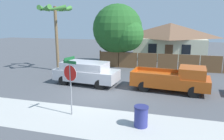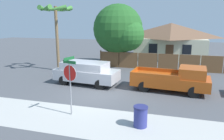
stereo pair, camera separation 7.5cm
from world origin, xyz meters
TOP-DOWN VIEW (x-y plane):
  - ground_plane at (0.00, 0.00)m, footprint 80.00×80.00m
  - sidewalk_strip at (0.00, -3.60)m, footprint 36.00×3.20m
  - wooden_fence at (4.17, 8.77)m, footprint 13.84×0.12m
  - house at (4.17, 16.66)m, footprint 9.13×7.01m
  - oak_tree at (-0.87, 9.73)m, footprint 5.45×5.19m
  - palm_tree at (-6.02, 5.84)m, footprint 2.99×3.20m
  - red_suv at (-1.65, 2.25)m, footprint 4.97×2.42m
  - orange_pickup at (4.76, 2.22)m, footprint 5.31×2.47m
  - stop_sign at (-0.28, -3.13)m, footprint 0.81×0.71m
  - trash_bin at (3.35, -3.48)m, footprint 0.66×0.66m

SIDE VIEW (x-z plane):
  - ground_plane at x=0.00m, z-range 0.00..0.00m
  - sidewalk_strip at x=0.00m, z-range 0.00..0.01m
  - trash_bin at x=3.35m, z-range 0.01..0.99m
  - wooden_fence at x=4.17m, z-range -0.05..1.64m
  - orange_pickup at x=4.76m, z-range -0.03..1.73m
  - red_suv at x=-1.65m, z-range 0.08..1.79m
  - stop_sign at x=-0.28m, z-range 0.51..3.52m
  - house at x=4.17m, z-range 0.08..4.52m
  - oak_tree at x=-0.87m, z-range 0.52..6.97m
  - palm_tree at x=-6.02m, z-range 2.21..8.31m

